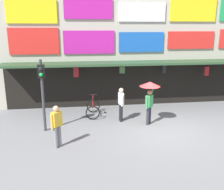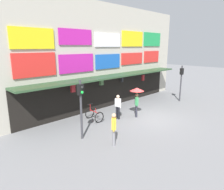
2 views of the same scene
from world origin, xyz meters
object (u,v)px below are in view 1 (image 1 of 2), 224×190
object	(u,v)px
traffic_light_near	(42,84)
pedestrian_in_purple	(57,124)
pedestrian_in_green	(121,103)
pedestrian_with_umbrella	(150,91)
bicycle_parked	(93,109)

from	to	relation	value
traffic_light_near	pedestrian_in_purple	bearing A→B (deg)	-68.19
pedestrian_in_green	pedestrian_in_purple	xyz separation A→B (m)	(-2.88, -2.48, 0.00)
traffic_light_near	pedestrian_with_umbrella	size ratio (longest dim) A/B	1.54
pedestrian_with_umbrella	pedestrian_in_green	world-z (taller)	pedestrian_with_umbrella
traffic_light_near	pedestrian_in_purple	distance (m)	2.20
bicycle_parked	pedestrian_with_umbrella	world-z (taller)	pedestrian_with_umbrella
bicycle_parked	pedestrian_in_green	size ratio (longest dim) A/B	0.72
traffic_light_near	bicycle_parked	bearing A→B (deg)	36.67
pedestrian_with_umbrella	pedestrian_in_green	xyz separation A→B (m)	(-1.24, 0.62, -0.69)
bicycle_parked	pedestrian_in_green	xyz separation A→B (m)	(1.32, -0.91, 0.55)
bicycle_parked	traffic_light_near	bearing A→B (deg)	-143.33
pedestrian_with_umbrella	pedestrian_in_purple	bearing A→B (deg)	-155.72
bicycle_parked	pedestrian_in_purple	bearing A→B (deg)	-114.70
traffic_light_near	pedestrian_in_green	distance (m)	3.84
bicycle_parked	pedestrian_in_green	bearing A→B (deg)	-34.60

